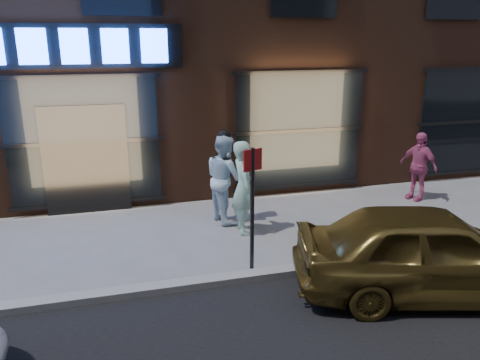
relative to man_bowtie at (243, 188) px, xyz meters
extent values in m
plane|color=slate|center=(-3.02, -1.91, -0.94)|extent=(90.00, 90.00, 0.00)
cube|color=gray|center=(-3.02, -1.91, -0.88)|extent=(60.00, 0.25, 0.12)
cube|color=black|center=(-3.42, 2.04, 2.66)|extent=(5.20, 0.06, 0.90)
cube|color=black|center=(-3.02, 2.01, 0.26)|extent=(1.80, 0.10, 2.40)
cube|color=#FFBF72|center=(-3.02, 2.07, 0.66)|extent=(3.00, 0.04, 2.60)
cube|color=black|center=(-3.02, 2.03, 0.66)|extent=(3.20, 0.06, 2.80)
cube|color=#FFBF72|center=(1.98, 2.07, 0.66)|extent=(3.00, 0.04, 2.60)
cube|color=black|center=(1.98, 2.03, 0.66)|extent=(3.20, 0.06, 2.80)
cube|color=#FFBF72|center=(6.98, 2.07, 0.66)|extent=(3.00, 0.04, 2.60)
cube|color=black|center=(6.98, 2.03, 0.66)|extent=(3.20, 0.06, 2.80)
cube|color=#2659FF|center=(-3.82, 1.97, 2.66)|extent=(0.55, 0.12, 0.70)
cube|color=#2659FF|center=(-3.02, 1.97, 2.66)|extent=(0.55, 0.12, 0.70)
cube|color=#2659FF|center=(-2.22, 1.97, 2.66)|extent=(0.55, 0.12, 0.70)
cube|color=#2659FF|center=(-1.42, 1.97, 2.66)|extent=(0.55, 0.12, 0.70)
imported|color=#B6F0D4|center=(0.00, 0.00, 0.00)|extent=(0.47, 0.70, 1.88)
imported|color=white|center=(-0.21, 0.73, 0.00)|extent=(0.89, 1.05, 1.88)
imported|color=#C65185|center=(4.58, 0.86, -0.11)|extent=(0.74, 1.05, 1.65)
imported|color=brown|center=(2.10, -3.03, -0.24)|extent=(4.37, 2.65, 1.39)
cylinder|color=#262628|center=(-0.33, -1.72, 0.13)|extent=(0.07, 0.07, 2.14)
cube|color=red|center=(-0.33, -1.72, 1.01)|extent=(0.33, 0.14, 0.34)
camera|label=1|loc=(-2.36, -8.44, 2.83)|focal=35.00mm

